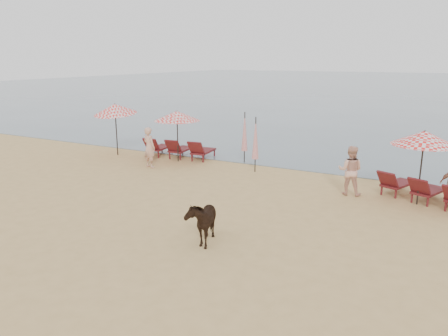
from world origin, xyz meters
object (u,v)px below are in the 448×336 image
at_px(umbrella_closed_left, 245,132).
at_px(lounger_cluster_left, 179,148).
at_px(umbrella_open_right, 424,138).
at_px(cow, 202,220).
at_px(umbrella_open_left_a, 177,116).
at_px(umbrella_open_left_b, 115,109).
at_px(lounger_cluster_right, 426,190).
at_px(umbrella_closed_right, 256,138).
at_px(beachgoer_left, 149,147).
at_px(beachgoer_right_a, 350,170).

bearing_deg(umbrella_closed_left, lounger_cluster_left, -169.95).
bearing_deg(lounger_cluster_left, umbrella_open_right, -16.80).
height_order(lounger_cluster_left, cow, cow).
height_order(umbrella_open_left_a, umbrella_open_left_b, umbrella_open_left_b).
height_order(umbrella_open_left_b, umbrella_closed_left, umbrella_open_left_b).
bearing_deg(umbrella_open_right, lounger_cluster_right, 59.42).
xyz_separation_m(umbrella_open_right, umbrella_closed_right, (-6.78, 1.41, -0.83)).
bearing_deg(lounger_cluster_left, beachgoer_left, -99.12).
distance_m(cow, beachgoer_right_a, 6.78).
height_order(umbrella_open_left_b, umbrella_closed_right, umbrella_open_left_b).
distance_m(lounger_cluster_right, umbrella_open_left_a, 11.37).
distance_m(lounger_cluster_right, umbrella_closed_right, 7.16).
bearing_deg(umbrella_open_left_a, umbrella_closed_right, 15.46).
bearing_deg(cow, beachgoer_right_a, 47.28).
bearing_deg(umbrella_closed_right, lounger_cluster_right, -8.30).
xyz_separation_m(umbrella_closed_right, beachgoer_left, (-4.65, -1.51, -0.57)).
bearing_deg(umbrella_open_left_a, umbrella_open_left_b, -159.03).
height_order(lounger_cluster_right, umbrella_open_left_b, umbrella_open_left_b).
bearing_deg(umbrella_closed_right, lounger_cluster_left, 170.82).
xyz_separation_m(umbrella_open_right, umbrella_closed_left, (-7.94, 2.74, -0.82)).
height_order(umbrella_open_left_b, beachgoer_left, umbrella_open_left_b).
relative_size(umbrella_closed_left, umbrella_closed_right, 1.00).
bearing_deg(cow, beachgoer_left, 116.68).
bearing_deg(umbrella_open_right, umbrella_open_left_b, 175.43).
height_order(lounger_cluster_right, umbrella_open_right, umbrella_open_right).
height_order(umbrella_open_left_a, cow, umbrella_open_left_a).
bearing_deg(lounger_cluster_right, cow, -106.27).
xyz_separation_m(lounger_cluster_right, umbrella_closed_right, (-7.01, 1.02, 1.05)).
relative_size(beachgoer_left, beachgoer_right_a, 1.02).
bearing_deg(lounger_cluster_right, umbrella_open_left_a, -163.67).
xyz_separation_m(lounger_cluster_right, umbrella_open_right, (-0.23, -0.39, 1.88)).
xyz_separation_m(lounger_cluster_left, umbrella_open_right, (11.32, -2.15, 1.85)).
relative_size(umbrella_open_left_a, beachgoer_right_a, 1.35).
xyz_separation_m(beachgoer_left, beachgoer_right_a, (9.09, 0.13, -0.02)).
distance_m(umbrella_open_right, umbrella_closed_right, 6.98).
bearing_deg(beachgoer_left, umbrella_closed_right, -147.95).
relative_size(umbrella_closed_left, beachgoer_right_a, 1.34).
bearing_deg(cow, umbrella_closed_right, 83.41).
distance_m(umbrella_open_right, umbrella_closed_left, 8.44).
xyz_separation_m(lounger_cluster_right, beachgoer_right_a, (-2.58, -0.36, 0.46)).
distance_m(lounger_cluster_right, umbrella_open_right, 1.93).
relative_size(lounger_cluster_left, umbrella_closed_right, 1.38).
relative_size(umbrella_open_left_b, umbrella_open_right, 1.07).
distance_m(umbrella_closed_left, cow, 9.47).
bearing_deg(umbrella_closed_left, umbrella_open_right, -19.06).
bearing_deg(lounger_cluster_right, umbrella_closed_left, -174.05).
xyz_separation_m(umbrella_open_left_b, cow, (9.57, -7.45, -1.76)).
bearing_deg(umbrella_closed_right, beachgoer_right_a, -17.28).
relative_size(lounger_cluster_right, umbrella_open_right, 1.34).
xyz_separation_m(lounger_cluster_left, umbrella_closed_left, (3.38, 0.60, 1.03)).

